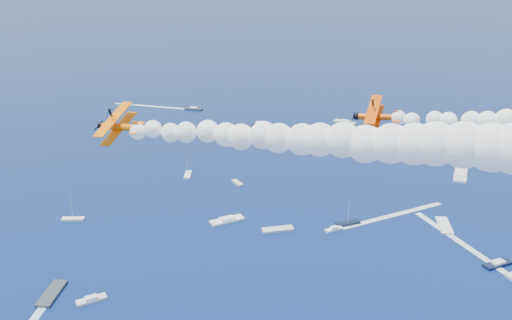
% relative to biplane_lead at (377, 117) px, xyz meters
% --- Properties ---
extents(biplane_lead, '(8.32, 9.93, 7.58)m').
position_rel_biplane_lead_xyz_m(biplane_lead, '(0.00, 0.00, 0.00)').
color(biplane_lead, '#EF4A05').
extents(biplane_trail, '(7.74, 9.35, 7.77)m').
position_rel_biplane_lead_xyz_m(biplane_trail, '(-29.26, -25.42, 1.67)').
color(biplane_trail, orange).
extents(smoke_trail_trail, '(71.96, 11.56, 12.23)m').
position_rel_biplane_lead_xyz_m(smoke_trail_trail, '(6.22, -24.17, 4.42)').
color(smoke_trail_trail, white).
extents(spectator_boats, '(239.45, 170.47, 0.70)m').
position_rel_biplane_lead_xyz_m(spectator_boats, '(-5.85, 87.98, -54.38)').
color(spectator_boats, '#2C323A').
rests_on(spectator_boats, ground).
extents(boat_wakes, '(192.83, 192.01, 0.04)m').
position_rel_biplane_lead_xyz_m(boat_wakes, '(-55.19, 68.39, -54.70)').
color(boat_wakes, white).
rests_on(boat_wakes, ground).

